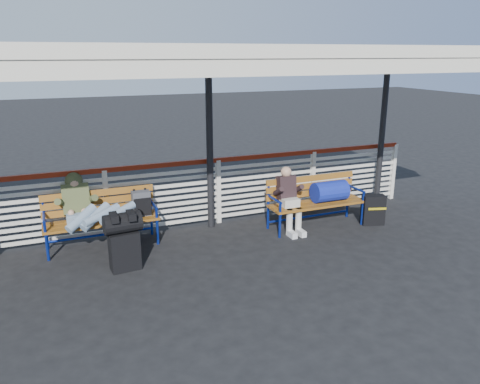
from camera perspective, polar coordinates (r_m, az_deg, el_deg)
name	(u,v)px	position (r m, az deg, el deg)	size (l,w,h in m)	color
ground	(128,286)	(6.69, -13.49, -11.12)	(60.00, 60.00, 0.00)	black
fence	(107,201)	(8.20, -15.94, -1.08)	(12.08, 0.08, 1.24)	silver
canopy	(102,54)	(6.81, -16.49, 15.78)	(12.60, 3.60, 3.16)	silver
luggage_stack	(124,239)	(7.00, -13.99, -5.59)	(0.55, 0.34, 0.87)	black
bench_left	(111,211)	(7.93, -15.47, -2.26)	(1.80, 0.56, 0.92)	#9B631E
bench_right	(323,194)	(8.61, 10.08, -0.21)	(1.80, 0.56, 0.92)	#9B631E
traveler_man	(93,212)	(7.53, -17.52, -2.30)	(0.94, 1.63, 0.77)	#7F98AB
companion_person	(289,199)	(8.28, 6.02, -0.82)	(0.32, 0.66, 1.15)	beige
suitcase_side	(373,210)	(8.99, 15.90, -2.09)	(0.45, 0.35, 0.56)	black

